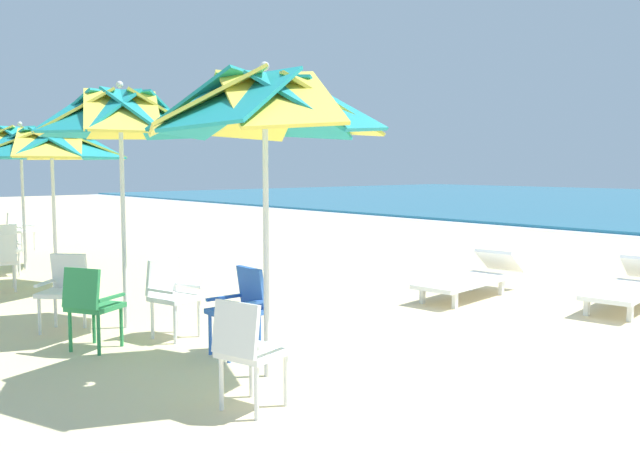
# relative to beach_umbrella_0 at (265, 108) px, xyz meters

# --- Properties ---
(ground_plane) EXTENTS (80.00, 80.00, 0.00)m
(ground_plane) POSITION_rel_beach_umbrella_0_xyz_m (0.89, 2.50, -2.37)
(ground_plane) COLOR beige
(beach_umbrella_0) EXTENTS (2.13, 2.13, 2.76)m
(beach_umbrella_0) POSITION_rel_beach_umbrella_0_xyz_m (0.00, 0.00, 0.00)
(beach_umbrella_0) COLOR silver
(beach_umbrella_0) RESTS_ON ground
(plastic_chair_0) EXTENTS (0.46, 0.48, 0.87)m
(plastic_chair_0) POSITION_rel_beach_umbrella_0_xyz_m (-0.73, 0.21, -1.87)
(plastic_chair_0) COLOR blue
(plastic_chair_0) RESTS_ON ground
(plastic_chair_1) EXTENTS (0.53, 0.56, 0.87)m
(plastic_chair_1) POSITION_rel_beach_umbrella_0_xyz_m (0.57, -0.60, -1.87)
(plastic_chair_1) COLOR white
(plastic_chair_1) RESTS_ON ground
(beach_umbrella_1) EXTENTS (1.95, 1.95, 2.83)m
(beach_umbrella_1) POSITION_rel_beach_umbrella_0_xyz_m (-2.50, -0.18, 0.05)
(beach_umbrella_1) COLOR silver
(beach_umbrella_1) RESTS_ON ground
(plastic_chair_2) EXTENTS (0.56, 0.53, 0.87)m
(plastic_chair_2) POSITION_rel_beach_umbrella_0_xyz_m (-1.78, 0.02, -1.87)
(plastic_chair_2) COLOR white
(plastic_chair_2) RESTS_ON ground
(plastic_chair_3) EXTENTS (0.63, 0.63, 0.87)m
(plastic_chair_3) POSITION_rel_beach_umbrella_0_xyz_m (-2.86, -0.74, -1.87)
(plastic_chair_3) COLOR white
(plastic_chair_3) RESTS_ON ground
(plastic_chair_4) EXTENTS (0.60, 0.61, 0.87)m
(plastic_chair_4) POSITION_rel_beach_umbrella_0_xyz_m (-1.82, -0.86, -1.87)
(plastic_chair_4) COLOR #2D8C4C
(plastic_chair_4) RESTS_ON ground
(beach_umbrella_2) EXTENTS (2.30, 2.30, 2.51)m
(beach_umbrella_2) POSITION_rel_beach_umbrella_0_xyz_m (-5.40, 0.04, -0.19)
(beach_umbrella_2) COLOR silver
(beach_umbrella_2) RESTS_ON ground
(plastic_chair_5) EXTENTS (0.55, 0.53, 0.87)m
(plastic_chair_5) POSITION_rel_beach_umbrella_0_xyz_m (-5.79, -0.62, -1.87)
(plastic_chair_5) COLOR white
(plastic_chair_5) RESTS_ON ground
(beach_umbrella_3) EXTENTS (2.44, 2.44, 2.68)m
(beach_umbrella_3) POSITION_rel_beach_umbrella_0_xyz_m (-7.85, 0.34, -0.08)
(beach_umbrella_3) COLOR silver
(beach_umbrella_3) RESTS_ON ground
(plastic_chair_6) EXTENTS (0.53, 0.50, 0.87)m
(plastic_chair_6) POSITION_rel_beach_umbrella_0_xyz_m (-7.38, -0.12, -1.87)
(plastic_chair_6) COLOR white
(plastic_chair_6) RESTS_ON ground
(plastic_chair_8) EXTENTS (0.61, 0.60, 0.87)m
(plastic_chair_8) POSITION_rel_beach_umbrella_0_xyz_m (-10.72, 1.10, -1.87)
(plastic_chair_8) COLOR white
(plastic_chair_8) RESTS_ON ground
(sun_lounger_1) EXTENTS (0.92, 2.21, 0.62)m
(sun_lounger_1) POSITION_rel_beach_umbrella_0_xyz_m (0.86, 5.32, -2.09)
(sun_lounger_1) COLOR white
(sun_lounger_1) RESTS_ON ground
(sun_lounger_2) EXTENTS (0.84, 2.20, 0.62)m
(sun_lounger_2) POSITION_rel_beach_umbrella_0_xyz_m (-0.95, 4.34, -2.09)
(sun_lounger_2) COLOR white
(sun_lounger_2) RESTS_ON ground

